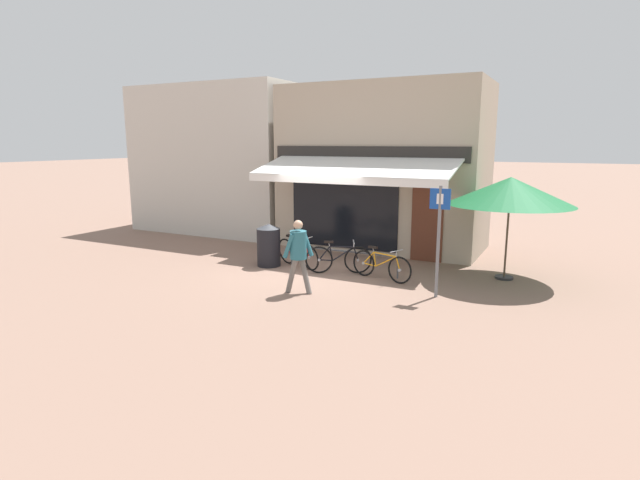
{
  "coord_description": "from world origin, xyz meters",
  "views": [
    {
      "loc": [
        6.14,
        -11.33,
        3.35
      ],
      "look_at": [
        0.81,
        -0.93,
        1.05
      ],
      "focal_mm": 28.0,
      "sensor_mm": 36.0,
      "label": 1
    }
  ],
  "objects_px": {
    "pedestrian_adult": "(298,249)",
    "litter_bin": "(269,245)",
    "parking_sign": "(439,230)",
    "cafe_parasol": "(510,191)",
    "bicycle_orange": "(381,265)",
    "bicycle_red": "(298,253)",
    "bicycle_black": "(338,259)"
  },
  "relations": [
    {
      "from": "pedestrian_adult",
      "to": "litter_bin",
      "type": "xyz_separation_m",
      "value": [
        -1.98,
        1.83,
        -0.43
      ]
    },
    {
      "from": "litter_bin",
      "to": "pedestrian_adult",
      "type": "bearing_deg",
      "value": -42.81
    },
    {
      "from": "parking_sign",
      "to": "cafe_parasol",
      "type": "relative_size",
      "value": 0.82
    },
    {
      "from": "bicycle_orange",
      "to": "bicycle_red",
      "type": "bearing_deg",
      "value": -168.84
    },
    {
      "from": "bicycle_orange",
      "to": "pedestrian_adult",
      "type": "relative_size",
      "value": 1.01
    },
    {
      "from": "bicycle_red",
      "to": "bicycle_black",
      "type": "height_order",
      "value": "bicycle_red"
    },
    {
      "from": "bicycle_red",
      "to": "cafe_parasol",
      "type": "distance_m",
      "value": 5.63
    },
    {
      "from": "bicycle_black",
      "to": "litter_bin",
      "type": "relative_size",
      "value": 1.34
    },
    {
      "from": "bicycle_black",
      "to": "cafe_parasol",
      "type": "distance_m",
      "value": 4.53
    },
    {
      "from": "bicycle_red",
      "to": "parking_sign",
      "type": "bearing_deg",
      "value": 8.95
    },
    {
      "from": "bicycle_black",
      "to": "parking_sign",
      "type": "xyz_separation_m",
      "value": [
        2.77,
        -0.84,
        1.11
      ]
    },
    {
      "from": "bicycle_orange",
      "to": "pedestrian_adult",
      "type": "xyz_separation_m",
      "value": [
        -1.26,
        -1.91,
        0.65
      ]
    },
    {
      "from": "litter_bin",
      "to": "parking_sign",
      "type": "xyz_separation_m",
      "value": [
        4.81,
        -0.71,
        0.91
      ]
    },
    {
      "from": "bicycle_black",
      "to": "litter_bin",
      "type": "bearing_deg",
      "value": 157.28
    },
    {
      "from": "parking_sign",
      "to": "bicycle_black",
      "type": "bearing_deg",
      "value": 163.09
    },
    {
      "from": "bicycle_orange",
      "to": "litter_bin",
      "type": "distance_m",
      "value": 3.24
    },
    {
      "from": "bicycle_red",
      "to": "parking_sign",
      "type": "relative_size",
      "value": 0.68
    },
    {
      "from": "litter_bin",
      "to": "parking_sign",
      "type": "height_order",
      "value": "parking_sign"
    },
    {
      "from": "bicycle_orange",
      "to": "cafe_parasol",
      "type": "height_order",
      "value": "cafe_parasol"
    },
    {
      "from": "bicycle_black",
      "to": "pedestrian_adult",
      "type": "height_order",
      "value": "pedestrian_adult"
    },
    {
      "from": "bicycle_red",
      "to": "litter_bin",
      "type": "relative_size",
      "value": 1.42
    },
    {
      "from": "bicycle_black",
      "to": "bicycle_red",
      "type": "bearing_deg",
      "value": 149.46
    },
    {
      "from": "bicycle_red",
      "to": "litter_bin",
      "type": "height_order",
      "value": "litter_bin"
    },
    {
      "from": "pedestrian_adult",
      "to": "litter_bin",
      "type": "bearing_deg",
      "value": 149.17
    },
    {
      "from": "bicycle_orange",
      "to": "parking_sign",
      "type": "xyz_separation_m",
      "value": [
        1.57,
        -0.78,
        1.14
      ]
    },
    {
      "from": "cafe_parasol",
      "to": "bicycle_orange",
      "type": "bearing_deg",
      "value": -151.38
    },
    {
      "from": "pedestrian_adult",
      "to": "cafe_parasol",
      "type": "xyz_separation_m",
      "value": [
        3.97,
        3.39,
        1.17
      ]
    },
    {
      "from": "bicycle_red",
      "to": "bicycle_black",
      "type": "xyz_separation_m",
      "value": [
        1.26,
        -0.09,
        -0.0
      ]
    },
    {
      "from": "parking_sign",
      "to": "litter_bin",
      "type": "bearing_deg",
      "value": 171.64
    },
    {
      "from": "litter_bin",
      "to": "parking_sign",
      "type": "bearing_deg",
      "value": -8.36
    },
    {
      "from": "bicycle_black",
      "to": "litter_bin",
      "type": "height_order",
      "value": "litter_bin"
    },
    {
      "from": "bicycle_red",
      "to": "pedestrian_adult",
      "type": "bearing_deg",
      "value": -37.82
    }
  ]
}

